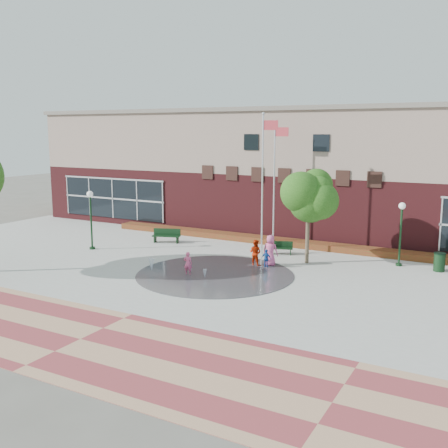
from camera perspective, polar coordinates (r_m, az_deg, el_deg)
The scene contains 20 objects.
ground at distance 25.56m, azimuth -4.35°, elevation -7.14°, with size 120.00×120.00×0.00m, color #666056.
plaza_concrete at distance 28.85m, azimuth 0.00°, elevation -5.08°, with size 46.00×18.00×0.01m, color #A8A8A0.
paver_band at distance 20.40m, azimuth -15.36°, elevation -12.02°, with size 46.00×6.00×0.01m, color #94373B.
splash_pad at distance 28.01m, azimuth -0.99°, elevation -5.55°, with size 8.40×8.40×0.01m, color #383A3D.
library_building at distance 40.29m, azimuth 9.30°, elevation 5.82°, with size 44.40×10.40×9.20m.
flower_bed at distance 35.51m, azimuth 5.91°, elevation -2.24°, with size 26.00×1.20×0.40m, color maroon.
flagpole_left at distance 31.83m, azimuth 4.29°, elevation 5.13°, with size 1.02×0.17×8.65m.
flagpole_right at distance 34.25m, azimuth 5.56°, elevation 5.12°, with size 1.02×0.17×8.26m.
lamp_left at distance 34.54m, azimuth -14.30°, elevation 1.13°, with size 0.40×0.40×3.80m.
lamp_right at distance 30.93m, azimuth 18.70°, elevation -0.30°, with size 0.39×0.39×3.64m.
bench_left at distance 36.05m, azimuth -6.29°, elevation -1.56°, with size 1.97×1.10×0.96m.
bench_mid at distance 32.63m, azimuth 6.06°, elevation -2.87°, with size 1.68×0.99×0.82m.
trash_can at distance 30.85m, azimuth 22.39°, elevation -3.85°, with size 0.63×0.63×1.04m.
tree_mid at distance 30.08m, azimuth 9.19°, elevation 2.90°, with size 3.14×3.14×5.30m.
water_jet_a at distance 28.89m, azimuth -7.87°, elevation -5.17°, with size 0.36×0.36×0.70m, color white.
water_jet_b at distance 27.28m, azimuth -2.09°, elevation -6.00°, with size 0.21×0.21×0.48m, color white.
child_splash at distance 27.93m, azimuth -3.95°, elevation -4.30°, with size 0.46×0.30×1.26m, color #E95282.
adult_red at distance 29.79m, azimuth 3.43°, elevation -3.13°, with size 0.73×0.57×1.50m, color #B32206.
adult_pink at distance 29.75m, azimuth 5.06°, elevation -2.89°, with size 0.87×0.57×1.78m, color #DD558E.
child_blue at distance 29.39m, azimuth 4.63°, elevation -3.78°, with size 0.62×0.26×1.05m, color #18479D.
Camera 1 is at (13.38, -20.42, 7.57)m, focal length 42.00 mm.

